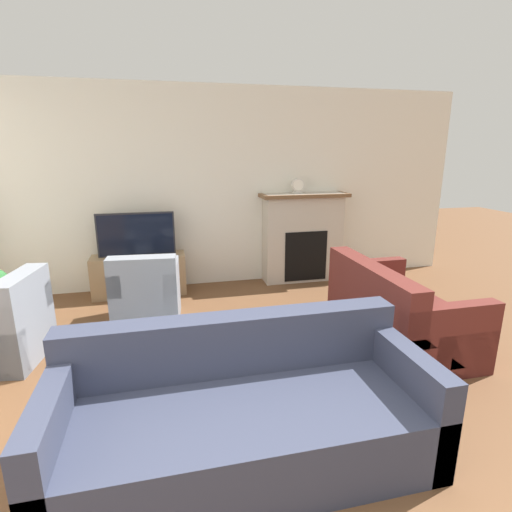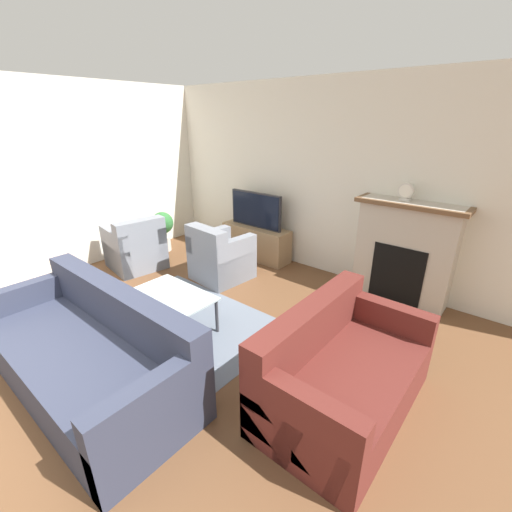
{
  "view_description": "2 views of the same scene",
  "coord_description": "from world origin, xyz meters",
  "px_view_note": "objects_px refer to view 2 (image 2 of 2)",
  "views": [
    {
      "loc": [
        -0.31,
        -1.2,
        1.88
      ],
      "look_at": [
        0.53,
        2.34,
        0.9
      ],
      "focal_mm": 28.0,
      "sensor_mm": 36.0,
      "label": 1
    },
    {
      "loc": [
        2.76,
        -0.06,
        2.19
      ],
      "look_at": [
        0.47,
        2.69,
        0.73
      ],
      "focal_mm": 24.0,
      "sensor_mm": 36.0,
      "label": 2
    }
  ],
  "objects_px": {
    "mantel_clock": "(406,191)",
    "potted_plant": "(163,227)",
    "armchair_by_window": "(136,249)",
    "couch_sectional": "(90,355)",
    "tv": "(256,210)",
    "coffee_table": "(171,299)",
    "couch_loveseat": "(340,374)",
    "armchair_accent": "(220,259)"
  },
  "relations": [
    {
      "from": "armchair_by_window",
      "to": "couch_sectional",
      "type": "bearing_deg",
      "value": 58.04
    },
    {
      "from": "armchair_by_window",
      "to": "mantel_clock",
      "type": "xyz_separation_m",
      "value": [
        3.36,
        1.6,
        1.08
      ]
    },
    {
      "from": "couch_sectional",
      "to": "coffee_table",
      "type": "bearing_deg",
      "value": 97.75
    },
    {
      "from": "tv",
      "to": "armchair_accent",
      "type": "distance_m",
      "value": 1.09
    },
    {
      "from": "couch_loveseat",
      "to": "armchair_accent",
      "type": "xyz_separation_m",
      "value": [
        -2.41,
        1.04,
        0.01
      ]
    },
    {
      "from": "armchair_by_window",
      "to": "potted_plant",
      "type": "distance_m",
      "value": 0.78
    },
    {
      "from": "potted_plant",
      "to": "mantel_clock",
      "type": "height_order",
      "value": "mantel_clock"
    },
    {
      "from": "tv",
      "to": "potted_plant",
      "type": "distance_m",
      "value": 1.69
    },
    {
      "from": "couch_sectional",
      "to": "potted_plant",
      "type": "bearing_deg",
      "value": 132.79
    },
    {
      "from": "tv",
      "to": "couch_sectional",
      "type": "height_order",
      "value": "tv"
    },
    {
      "from": "coffee_table",
      "to": "mantel_clock",
      "type": "distance_m",
      "value": 2.96
    },
    {
      "from": "couch_loveseat",
      "to": "mantel_clock",
      "type": "relative_size",
      "value": 7.29
    },
    {
      "from": "potted_plant",
      "to": "couch_sectional",
      "type": "bearing_deg",
      "value": -47.21
    },
    {
      "from": "couch_sectional",
      "to": "mantel_clock",
      "type": "distance_m",
      "value": 3.73
    },
    {
      "from": "potted_plant",
      "to": "coffee_table",
      "type": "bearing_deg",
      "value": -34.31
    },
    {
      "from": "mantel_clock",
      "to": "tv",
      "type": "bearing_deg",
      "value": -177.4
    },
    {
      "from": "armchair_by_window",
      "to": "couch_loveseat",
      "type": "bearing_deg",
      "value": 91.29
    },
    {
      "from": "mantel_clock",
      "to": "coffee_table",
      "type": "bearing_deg",
      "value": -124.66
    },
    {
      "from": "couch_loveseat",
      "to": "coffee_table",
      "type": "distance_m",
      "value": 1.92
    },
    {
      "from": "couch_sectional",
      "to": "tv",
      "type": "bearing_deg",
      "value": 103.45
    },
    {
      "from": "coffee_table",
      "to": "mantel_clock",
      "type": "relative_size",
      "value": 4.45
    },
    {
      "from": "couch_sectional",
      "to": "armchair_by_window",
      "type": "distance_m",
      "value": 2.53
    },
    {
      "from": "armchair_accent",
      "to": "coffee_table",
      "type": "distance_m",
      "value": 1.34
    },
    {
      "from": "tv",
      "to": "coffee_table",
      "type": "distance_m",
      "value": 2.32
    },
    {
      "from": "couch_loveseat",
      "to": "armchair_accent",
      "type": "relative_size",
      "value": 1.85
    },
    {
      "from": "coffee_table",
      "to": "couch_sectional",
      "type": "bearing_deg",
      "value": -82.25
    },
    {
      "from": "couch_sectional",
      "to": "coffee_table",
      "type": "height_order",
      "value": "couch_sectional"
    },
    {
      "from": "tv",
      "to": "couch_sectional",
      "type": "relative_size",
      "value": 0.43
    },
    {
      "from": "potted_plant",
      "to": "couch_loveseat",
      "type": "bearing_deg",
      "value": -16.99
    },
    {
      "from": "potted_plant",
      "to": "mantel_clock",
      "type": "xyz_separation_m",
      "value": [
        3.65,
        0.88,
        0.95
      ]
    },
    {
      "from": "tv",
      "to": "armchair_accent",
      "type": "xyz_separation_m",
      "value": [
        0.12,
        -0.95,
        -0.51
      ]
    },
    {
      "from": "mantel_clock",
      "to": "couch_sectional",
      "type": "bearing_deg",
      "value": -114.04
    },
    {
      "from": "couch_sectional",
      "to": "armchair_by_window",
      "type": "relative_size",
      "value": 2.58
    },
    {
      "from": "armchair_by_window",
      "to": "coffee_table",
      "type": "bearing_deg",
      "value": 77.7
    },
    {
      "from": "tv",
      "to": "mantel_clock",
      "type": "bearing_deg",
      "value": 2.6
    },
    {
      "from": "couch_sectional",
      "to": "armchair_by_window",
      "type": "bearing_deg",
      "value": 139.07
    },
    {
      "from": "mantel_clock",
      "to": "potted_plant",
      "type": "bearing_deg",
      "value": -166.49
    },
    {
      "from": "couch_sectional",
      "to": "armchair_by_window",
      "type": "xyz_separation_m",
      "value": [
        -1.91,
        1.66,
        0.02
      ]
    },
    {
      "from": "couch_loveseat",
      "to": "potted_plant",
      "type": "distance_m",
      "value": 4.16
    },
    {
      "from": "tv",
      "to": "potted_plant",
      "type": "bearing_deg",
      "value": -151.74
    },
    {
      "from": "armchair_by_window",
      "to": "potted_plant",
      "type": "xyz_separation_m",
      "value": [
        -0.29,
        0.72,
        0.13
      ]
    },
    {
      "from": "coffee_table",
      "to": "mantel_clock",
      "type": "xyz_separation_m",
      "value": [
        1.58,
        2.29,
        1.01
      ]
    }
  ]
}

